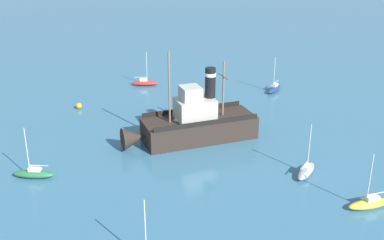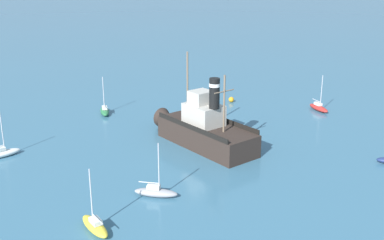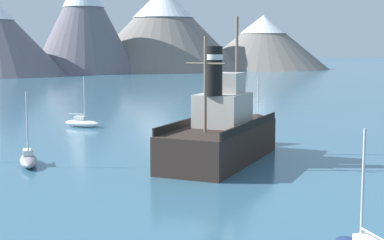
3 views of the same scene
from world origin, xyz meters
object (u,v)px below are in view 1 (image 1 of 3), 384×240
sailboat_grey (306,170)px  sailboat_navy (274,88)px  old_tugboat (194,124)px  sailboat_red (145,83)px  sailboat_yellow (369,203)px  mooring_buoy (79,106)px  sailboat_green (33,173)px

sailboat_grey → sailboat_navy: bearing=-67.5°
old_tugboat → sailboat_grey: size_ratio=2.57×
sailboat_navy → sailboat_grey: 24.36m
sailboat_red → sailboat_yellow: size_ratio=1.00×
sailboat_red → mooring_buoy: sailboat_red is taller
sailboat_navy → sailboat_green: bearing=68.5°
sailboat_red → sailboat_grey: bearing=147.3°
sailboat_navy → sailboat_red: (17.70, 5.14, 0.00)m
sailboat_grey → sailboat_yellow: size_ratio=1.00×
sailboat_yellow → sailboat_green: same height
sailboat_yellow → mooring_buoy: size_ratio=6.39×
mooring_buoy → sailboat_green: bearing=114.0°
old_tugboat → sailboat_yellow: size_ratio=2.57×
sailboat_navy → sailboat_yellow: (-15.23, 26.04, 0.00)m
old_tugboat → sailboat_green: 17.02m
sailboat_grey → mooring_buoy: bearing=-10.5°
sailboat_yellow → mooring_buoy: (35.71, -9.05, -0.04)m
sailboat_red → mooring_buoy: 12.17m
sailboat_grey → sailboat_green: (22.47, 10.93, 0.00)m
sailboat_yellow → sailboat_red: bearing=-32.4°
old_tugboat → mooring_buoy: size_ratio=16.41×
old_tugboat → sailboat_grey: old_tugboat is taller
old_tugboat → sailboat_navy: old_tugboat is taller
old_tugboat → sailboat_red: old_tugboat is taller
sailboat_grey → sailboat_green: size_ratio=1.00×
sailboat_navy → sailboat_red: size_ratio=1.00×
sailboat_grey → mooring_buoy: 30.31m
sailboat_red → sailboat_green: same height
sailboat_grey → sailboat_red: 32.12m
old_tugboat → sailboat_green: old_tugboat is taller
sailboat_navy → sailboat_grey: same height
old_tugboat → sailboat_yellow: (-18.60, 6.46, -1.40)m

